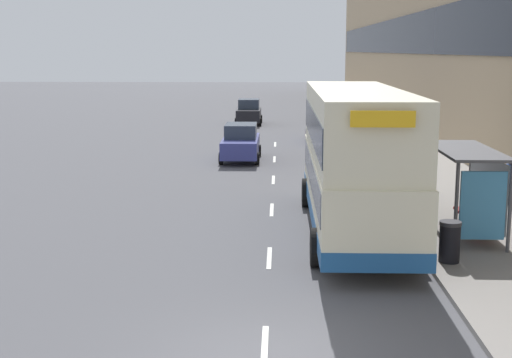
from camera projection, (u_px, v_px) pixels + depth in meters
name	position (u px, v px, depth m)	size (l,w,h in m)	color
pavement	(368.00, 127.00, 50.31)	(5.00, 93.00, 0.14)	gray
terrace_facade	(429.00, 24.00, 48.91)	(3.10, 93.00, 14.38)	tan
lane_mark_0	(265.00, 347.00, 13.16)	(0.12, 2.00, 0.01)	silver
lane_mark_1	(269.00, 258.00, 18.81)	(0.12, 2.00, 0.01)	silver
lane_mark_2	(272.00, 210.00, 24.45)	(0.12, 2.00, 0.01)	silver
lane_mark_3	(273.00, 180.00, 30.10)	(0.12, 2.00, 0.01)	silver
lane_mark_4	(274.00, 159.00, 35.74)	(0.12, 2.00, 0.01)	silver
lane_mark_5	(275.00, 144.00, 41.39)	(0.12, 2.00, 0.01)	silver
bus_shelter	(474.00, 177.00, 20.18)	(1.60, 4.20, 2.48)	#4C4C51
double_decker_bus_near	(355.00, 158.00, 20.92)	(2.85, 10.83, 4.30)	beige
car_0	(249.00, 112.00, 52.47)	(1.91, 4.07, 1.85)	black
car_1	(241.00, 142.00, 35.38)	(1.94, 4.55, 1.79)	navy
car_2	(324.00, 127.00, 42.62)	(2.05, 4.23, 1.83)	navy
pedestrian_at_shelter	(421.00, 204.00, 20.73)	(0.33, 0.33, 1.69)	#23232D
pedestrian_1	(509.00, 181.00, 24.51)	(0.32, 0.32, 1.62)	#23232D
litter_bin	(450.00, 241.00, 17.90)	(0.55, 0.55, 1.05)	black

